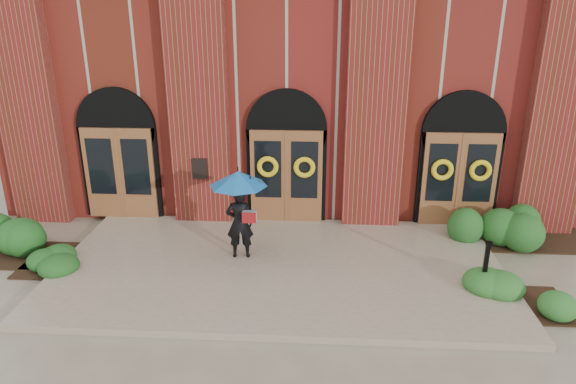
# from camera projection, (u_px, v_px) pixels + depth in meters

# --- Properties ---
(ground) EXTENTS (90.00, 90.00, 0.00)m
(ground) POSITION_uv_depth(u_px,v_px,m) (279.00, 274.00, 11.52)
(ground) COLOR gray
(ground) RESTS_ON ground
(landing) EXTENTS (10.00, 5.30, 0.15)m
(landing) POSITION_uv_depth(u_px,v_px,m) (279.00, 267.00, 11.63)
(landing) COLOR tan
(landing) RESTS_ON ground
(church_building) EXTENTS (16.20, 12.53, 7.00)m
(church_building) POSITION_uv_depth(u_px,v_px,m) (297.00, 69.00, 18.55)
(church_building) COLOR maroon
(church_building) RESTS_ON ground
(man_with_umbrella) EXTENTS (1.41, 1.41, 2.08)m
(man_with_umbrella) POSITION_uv_depth(u_px,v_px,m) (239.00, 198.00, 11.49)
(man_with_umbrella) COLOR black
(man_with_umbrella) RESTS_ON landing
(metal_post) EXTENTS (0.16, 0.16, 1.03)m
(metal_post) POSITION_uv_depth(u_px,v_px,m) (486.00, 264.00, 10.50)
(metal_post) COLOR black
(metal_post) RESTS_ON landing
(hedge_wall_left) EXTENTS (3.14, 1.26, 0.81)m
(hedge_wall_left) POSITION_uv_depth(u_px,v_px,m) (7.00, 240.00, 12.21)
(hedge_wall_left) COLOR #1C4F1A
(hedge_wall_left) RESTS_ON ground
(hedge_wall_right) EXTENTS (3.44, 1.37, 0.88)m
(hedge_wall_right) POSITION_uv_depth(u_px,v_px,m) (515.00, 224.00, 13.03)
(hedge_wall_right) COLOR #1F4F1B
(hedge_wall_right) RESTS_ON ground
(hedge_front_left) EXTENTS (1.25, 1.07, 0.44)m
(hedge_front_left) POSITION_uv_depth(u_px,v_px,m) (50.00, 258.00, 11.74)
(hedge_front_left) COLOR #1C4C1A
(hedge_front_left) RESTS_ON ground
(hedge_front_right) EXTENTS (1.43, 1.22, 0.51)m
(hedge_front_right) POSITION_uv_depth(u_px,v_px,m) (530.00, 295.00, 10.21)
(hedge_front_right) COLOR #275E22
(hedge_front_right) RESTS_ON ground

